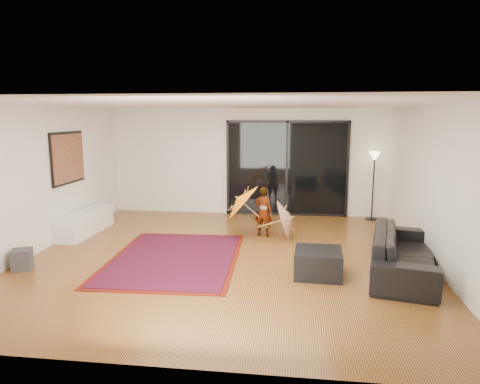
% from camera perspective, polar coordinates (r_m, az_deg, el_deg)
% --- Properties ---
extents(floor, '(7.00, 7.00, 0.00)m').
position_cam_1_polar(floor, '(7.81, -1.82, -8.60)').
color(floor, '#9B632A').
rests_on(floor, ground).
extents(ceiling, '(7.00, 7.00, 0.00)m').
position_cam_1_polar(ceiling, '(7.40, -1.93, 11.62)').
color(ceiling, white).
rests_on(ceiling, wall_back).
extents(wall_back, '(7.00, 0.00, 7.00)m').
position_cam_1_polar(wall_back, '(10.93, 1.00, 4.03)').
color(wall_back, silver).
rests_on(wall_back, floor).
extents(wall_front, '(7.00, 0.00, 7.00)m').
position_cam_1_polar(wall_front, '(4.15, -9.50, -6.16)').
color(wall_front, silver).
rests_on(wall_front, floor).
extents(wall_left, '(0.00, 7.00, 7.00)m').
position_cam_1_polar(wall_left, '(8.75, -25.16, 1.56)').
color(wall_left, silver).
rests_on(wall_left, floor).
extents(wall_right, '(0.00, 7.00, 7.00)m').
position_cam_1_polar(wall_right, '(7.76, 24.59, 0.63)').
color(wall_right, silver).
rests_on(wall_right, floor).
extents(sliding_door, '(3.06, 0.07, 2.40)m').
position_cam_1_polar(sliding_door, '(10.86, 6.25, 3.13)').
color(sliding_door, black).
rests_on(sliding_door, wall_back).
extents(painting, '(0.04, 1.28, 1.08)m').
position_cam_1_polar(painting, '(9.55, -21.93, 4.24)').
color(painting, black).
rests_on(painting, wall_left).
extents(media_console, '(0.49, 1.75, 0.48)m').
position_cam_1_polar(media_console, '(9.81, -19.85, -3.85)').
color(media_console, white).
rests_on(media_console, floor).
extents(speaker, '(0.39, 0.39, 0.34)m').
position_cam_1_polar(speaker, '(8.00, -27.06, -8.01)').
color(speaker, '#424244').
rests_on(speaker, floor).
extents(persian_rug, '(2.33, 3.18, 0.02)m').
position_cam_1_polar(persian_rug, '(7.79, -8.71, -8.69)').
color(persian_rug, '#591107').
rests_on(persian_rug, floor).
extents(sofa, '(1.42, 2.52, 0.69)m').
position_cam_1_polar(sofa, '(7.40, 20.98, -7.54)').
color(sofa, black).
rests_on(sofa, floor).
extents(ottoman, '(0.77, 0.77, 0.42)m').
position_cam_1_polar(ottoman, '(6.98, 10.37, -9.26)').
color(ottoman, black).
rests_on(ottoman, floor).
extents(floor_lamp, '(0.29, 0.29, 1.67)m').
position_cam_1_polar(floor_lamp, '(10.80, 17.46, 3.31)').
color(floor_lamp, black).
rests_on(floor_lamp, floor).
extents(child, '(0.43, 0.32, 1.05)m').
position_cam_1_polar(child, '(9.00, 3.12, -2.62)').
color(child, '#999999').
rests_on(child, floor).
extents(parasol_orange, '(0.73, 0.92, 0.91)m').
position_cam_1_polar(parasol_orange, '(8.96, -0.40, -1.29)').
color(parasol_orange, orange).
rests_on(parasol_orange, child).
extents(parasol_white, '(0.53, 0.83, 0.89)m').
position_cam_1_polar(parasol_white, '(8.84, 6.94, -3.06)').
color(parasol_white, silver).
rests_on(parasol_white, floor).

